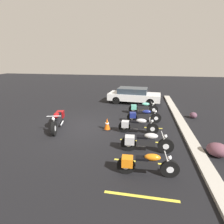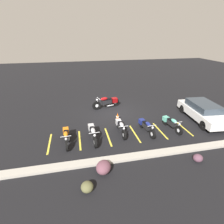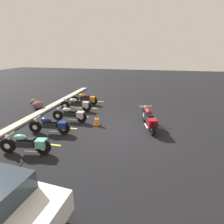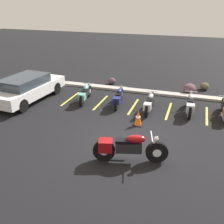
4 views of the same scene
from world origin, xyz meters
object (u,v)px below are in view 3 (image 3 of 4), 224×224
Objects in this scene: motorcycle_maroon_featured at (149,119)px; parked_bike_1 at (51,125)px; landscape_rock_2 at (34,102)px; parked_bike_2 at (71,114)px; parked_bike_4 at (85,99)px; traffic_cone at (97,120)px; landscape_rock_1 at (38,105)px; parked_bike_3 at (77,104)px; parked_bike_0 at (27,144)px.

parked_bike_1 is at bearing 94.91° from motorcycle_maroon_featured.
parked_bike_2 is at bearing -120.64° from landscape_rock_2.
parked_bike_4 reaches higher than traffic_cone.
traffic_cone is at bearing 79.92° from motorcycle_maroon_featured.
parked_bike_4 is at bearing -94.99° from parked_bike_1.
parked_bike_4 is (3.29, 4.68, -0.09)m from motorcycle_maroon_featured.
parked_bike_3 is at bearing -86.65° from landscape_rock_1.
landscape_rock_2 is (0.81, 0.90, -0.07)m from landscape_rock_1.
parked_bike_4 is (4.93, 0.15, -0.00)m from parked_bike_1.
parked_bike_3 is (1.81, 0.41, 0.02)m from parked_bike_2.
parked_bike_0 is 0.94× the size of parked_bike_3.
parked_bike_2 reaches higher than landscape_rock_2.
landscape_rock_1 is at bearing 28.06° from parked_bike_4.
parked_bike_4 is (1.52, 0.01, -0.03)m from parked_bike_3.
parked_bike_0 is 2.48× the size of landscape_rock_1.
parked_bike_4 is 4.04m from traffic_cone.
parked_bike_2 is (3.37, -0.22, 0.00)m from parked_bike_0.
parked_bike_4 is at bearing -76.77° from landscape_rock_2.
parked_bike_1 is 3.41m from parked_bike_3.
parked_bike_3 reaches higher than parked_bike_1.
traffic_cone is (-0.19, -1.56, -0.11)m from parked_bike_2.
parked_bike_0 reaches higher than parked_bike_4.
parked_bike_1 reaches higher than landscape_rock_1.
parked_bike_0 is at bearing 88.94° from parked_bike_4.
motorcycle_maroon_featured reaches higher than landscape_rock_1.
landscape_rock_1 is at bearing 69.13° from traffic_cone.
parked_bike_1 is 1.00× the size of parked_bike_2.
parked_bike_2 is 3.65m from landscape_rock_1.
motorcycle_maroon_featured is 4.26m from parked_bike_2.
traffic_cone is (1.41, -1.83, -0.11)m from parked_bike_1.
parked_bike_2 reaches higher than parked_bike_4.
parked_bike_2 reaches higher than traffic_cone.
motorcycle_maroon_featured is 4.99m from parked_bike_3.
parked_bike_1 is 5.61m from landscape_rock_2.
landscape_rock_2 is at bearing 59.02° from motorcycle_maroon_featured.
parked_bike_2 is 4.83m from landscape_rock_2.
parked_bike_3 is at bearing -95.89° from parked_bike_0.
motorcycle_maroon_featured is 2.95× the size of landscape_rock_1.
landscape_rock_1 is (-1.69, 2.83, -0.15)m from parked_bike_4.
parked_bike_3 is (3.41, 0.13, 0.02)m from parked_bike_1.
parked_bike_0 is 3.65m from traffic_cone.
landscape_rock_1 is at bearing -27.04° from parked_bike_2.
parked_bike_2 is at bearing -106.46° from parked_bike_1.
landscape_rock_1 is at bearing 62.99° from motorcycle_maroon_featured.
parked_bike_0 is 3.06× the size of traffic_cone.
parked_bike_3 is 1.52m from parked_bike_4.
parked_bike_0 is at bearing 150.78° from traffic_cone.
landscape_rock_2 is at bearing 47.89° from landscape_rock_1.
parked_bike_0 reaches higher than traffic_cone.
parked_bike_0 is 1.78m from parked_bike_1.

